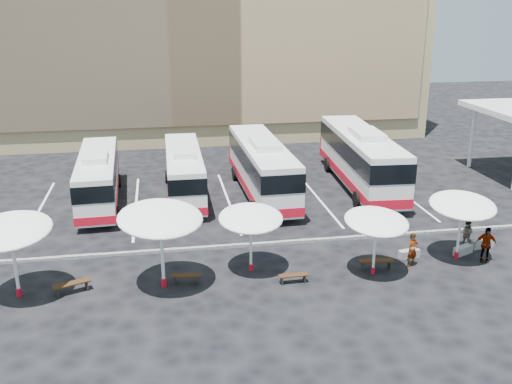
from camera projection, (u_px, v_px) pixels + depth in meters
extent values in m
plane|color=black|center=(247.00, 250.00, 30.19)|extent=(120.00, 120.00, 0.00)
cube|color=tan|center=(196.00, 2.00, 56.13)|extent=(42.00, 18.00, 25.00)
cube|color=tan|center=(204.00, 8.00, 47.78)|extent=(40.00, 0.30, 20.00)
cylinder|color=white|center=(472.00, 137.00, 44.79)|extent=(0.30, 0.30, 4.80)
cube|color=black|center=(246.00, 245.00, 30.63)|extent=(34.00, 0.25, 0.15)
cube|color=white|center=(39.00, 211.00, 35.73)|extent=(0.15, 12.00, 0.01)
cube|color=white|center=(136.00, 206.00, 36.70)|extent=(0.15, 12.00, 0.01)
cube|color=white|center=(228.00, 201.00, 37.66)|extent=(0.15, 12.00, 0.01)
cube|color=white|center=(316.00, 196.00, 38.63)|extent=(0.15, 12.00, 0.01)
cube|color=white|center=(400.00, 191.00, 39.59)|extent=(0.15, 12.00, 0.01)
cube|color=white|center=(98.00, 177.00, 36.79)|extent=(2.71, 10.98, 2.73)
cube|color=black|center=(97.00, 168.00, 36.61)|extent=(2.77, 11.04, 1.00)
cube|color=red|center=(99.00, 191.00, 37.10)|extent=(2.77, 11.04, 0.50)
cube|color=red|center=(102.00, 164.00, 42.06)|extent=(2.33, 0.28, 1.27)
cube|color=white|center=(95.00, 157.00, 35.45)|extent=(1.56, 2.78, 0.36)
cylinder|color=black|center=(85.00, 183.00, 39.93)|extent=(0.35, 0.92, 0.91)
cylinder|color=black|center=(118.00, 181.00, 40.38)|extent=(0.35, 0.92, 0.91)
cylinder|color=black|center=(77.00, 217.00, 33.61)|extent=(0.35, 0.92, 0.91)
cylinder|color=black|center=(117.00, 214.00, 34.06)|extent=(0.35, 0.92, 0.91)
cube|color=white|center=(184.00, 171.00, 38.15)|extent=(2.33, 10.79, 2.69)
cube|color=black|center=(184.00, 163.00, 37.98)|extent=(2.38, 10.84, 0.99)
cube|color=red|center=(185.00, 185.00, 38.46)|extent=(2.38, 10.84, 0.49)
cube|color=red|center=(181.00, 160.00, 43.40)|extent=(2.30, 0.20, 1.26)
cube|color=white|center=(184.00, 152.00, 36.82)|extent=(1.46, 2.70, 0.36)
cylinder|color=black|center=(167.00, 177.00, 41.33)|extent=(0.32, 0.90, 0.90)
cylinder|color=black|center=(198.00, 175.00, 41.67)|extent=(0.32, 0.90, 0.90)
cylinder|color=black|center=(169.00, 208.00, 35.03)|extent=(0.32, 0.90, 0.90)
cylinder|color=black|center=(206.00, 206.00, 35.37)|extent=(0.32, 0.90, 0.90)
cube|color=white|center=(262.00, 166.00, 38.31)|extent=(2.80, 12.41, 3.09)
cube|color=black|center=(262.00, 157.00, 38.11)|extent=(2.86, 12.47, 1.13)
cube|color=red|center=(262.00, 182.00, 38.67)|extent=(2.86, 12.47, 0.57)
cube|color=red|center=(246.00, 154.00, 44.31)|extent=(2.64, 0.25, 1.44)
cube|color=white|center=(265.00, 144.00, 36.79)|extent=(1.70, 3.12, 0.41)
cylinder|color=black|center=(235.00, 173.00, 41.91)|extent=(0.38, 1.04, 1.03)
cylinder|color=black|center=(269.00, 171.00, 42.37)|extent=(0.38, 1.04, 1.03)
cylinder|color=black|center=(254.00, 209.00, 34.71)|extent=(0.38, 1.04, 1.03)
cylinder|color=black|center=(295.00, 206.00, 35.17)|extent=(0.38, 1.04, 1.03)
cube|color=white|center=(361.00, 157.00, 39.99)|extent=(3.56, 13.40, 3.31)
cube|color=black|center=(361.00, 148.00, 39.78)|extent=(3.63, 13.47, 1.22)
cube|color=red|center=(360.00, 173.00, 40.38)|extent=(3.63, 13.47, 0.61)
cube|color=red|center=(337.00, 146.00, 46.50)|extent=(2.84, 0.39, 1.55)
cube|color=white|center=(367.00, 134.00, 38.35)|extent=(1.97, 3.42, 0.44)
cylinder|color=black|center=(328.00, 165.00, 44.00)|extent=(0.45, 1.13, 1.10)
cylinder|color=black|center=(363.00, 163.00, 44.29)|extent=(0.45, 1.13, 1.10)
cylinder|color=black|center=(358.00, 200.00, 36.19)|extent=(0.45, 1.13, 1.10)
cylinder|color=black|center=(400.00, 198.00, 36.48)|extent=(0.45, 1.13, 1.10)
cylinder|color=white|center=(15.00, 265.00, 24.92)|extent=(0.17, 0.17, 3.14)
cylinder|color=red|center=(19.00, 292.00, 25.35)|extent=(0.26, 0.26, 0.42)
ellipsoid|color=white|center=(10.00, 230.00, 24.41)|extent=(4.09, 4.13, 1.07)
cylinder|color=white|center=(162.00, 254.00, 25.74)|extent=(0.20, 0.20, 3.35)
cylinder|color=red|center=(164.00, 283.00, 26.21)|extent=(0.32, 0.32, 0.45)
ellipsoid|color=white|center=(160.00, 218.00, 25.19)|extent=(4.91, 4.94, 1.15)
cylinder|color=white|center=(251.00, 245.00, 27.44)|extent=(0.13, 0.13, 2.72)
cylinder|color=red|center=(251.00, 267.00, 27.82)|extent=(0.20, 0.20, 0.36)
ellipsoid|color=white|center=(251.00, 218.00, 27.00)|extent=(3.09, 3.13, 0.93)
cylinder|color=white|center=(375.00, 248.00, 27.13)|extent=(0.15, 0.15, 2.68)
cylinder|color=red|center=(373.00, 270.00, 27.50)|extent=(0.23, 0.23, 0.36)
ellipsoid|color=white|center=(376.00, 221.00, 26.70)|extent=(3.56, 3.59, 0.92)
cylinder|color=white|center=(459.00, 233.00, 28.73)|extent=(0.15, 0.15, 2.87)
cylinder|color=red|center=(456.00, 255.00, 29.12)|extent=(0.24, 0.24, 0.38)
ellipsoid|color=white|center=(463.00, 205.00, 28.26)|extent=(3.74, 3.77, 0.98)
cube|color=black|center=(71.00, 283.00, 25.61)|extent=(1.68, 0.99, 0.07)
cube|color=black|center=(57.00, 292.00, 25.37)|extent=(0.21, 0.41, 0.43)
cube|color=black|center=(87.00, 285.00, 26.01)|extent=(0.21, 0.41, 0.43)
cube|color=black|center=(186.00, 275.00, 26.53)|extent=(1.41, 0.57, 0.05)
cube|color=black|center=(175.00, 280.00, 26.59)|extent=(0.11, 0.35, 0.37)
cube|color=black|center=(198.00, 279.00, 26.61)|extent=(0.11, 0.35, 0.37)
cube|color=black|center=(293.00, 275.00, 26.55)|extent=(1.38, 0.41, 0.05)
cube|color=black|center=(282.00, 280.00, 26.52)|extent=(0.07, 0.35, 0.36)
cube|color=black|center=(304.00, 278.00, 26.73)|extent=(0.07, 0.35, 0.36)
cube|color=black|center=(376.00, 261.00, 27.85)|extent=(1.70, 0.61, 0.07)
cube|color=black|center=(363.00, 266.00, 27.89)|extent=(0.11, 0.43, 0.44)
cube|color=black|center=(389.00, 265.00, 27.98)|extent=(0.11, 0.43, 0.44)
cube|color=gray|center=(409.00, 254.00, 29.26)|extent=(1.15, 0.55, 0.41)
cube|color=gray|center=(463.00, 250.00, 29.65)|extent=(1.21, 0.82, 0.43)
cube|color=gray|center=(482.00, 243.00, 30.45)|extent=(1.35, 0.68, 0.48)
imported|color=black|center=(412.00, 250.00, 28.12)|extent=(0.73, 0.60, 1.72)
imported|color=black|center=(467.00, 233.00, 30.38)|extent=(0.94, 0.93, 1.52)
imported|color=black|center=(486.00, 245.00, 28.56)|extent=(1.18, 0.78, 1.86)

